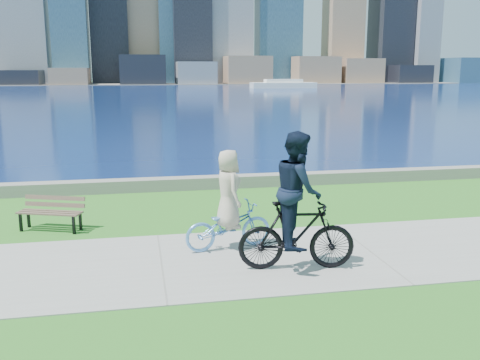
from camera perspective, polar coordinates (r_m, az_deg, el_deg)
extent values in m
plane|color=#22651A|center=(9.88, -8.37, -8.98)|extent=(320.00, 320.00, 0.00)
cube|color=gray|center=(9.87, -8.37, -8.93)|extent=(80.00, 3.50, 0.02)
cube|color=slate|center=(15.79, -9.48, -0.49)|extent=(90.00, 0.50, 0.35)
cube|color=navy|center=(81.32, -10.86, 9.06)|extent=(320.00, 131.00, 0.01)
cube|color=slate|center=(139.28, -11.01, 10.09)|extent=(320.00, 30.00, 0.12)
cube|color=black|center=(132.92, -22.28, 10.07)|extent=(8.83, 9.15, 3.33)
cube|color=#907058|center=(130.14, -17.65, 10.48)|extent=(8.33, 9.70, 3.82)
cube|color=black|center=(129.55, -10.36, 11.49)|extent=(10.41, 8.59, 6.79)
cube|color=slate|center=(129.30, -4.68, 11.30)|extent=(9.16, 6.83, 5.26)
cube|color=#907058|center=(132.16, 0.79, 11.64)|extent=(10.71, 8.49, 6.64)
cube|color=#907058|center=(137.76, 8.10, 11.53)|extent=(10.83, 7.29, 6.65)
cube|color=#907058|center=(142.33, 12.63, 11.28)|extent=(10.24, 8.05, 6.19)
cube|color=black|center=(148.05, 17.63, 10.71)|extent=(9.39, 7.67, 4.55)
cube|color=navy|center=(154.84, 23.11, 10.70)|extent=(10.35, 9.60, 6.43)
cube|color=slate|center=(143.47, -22.10, 14.27)|extent=(11.50, 9.86, 23.90)
cube|color=#907058|center=(142.79, -10.41, 18.35)|extent=(7.71, 7.05, 40.89)
cube|color=black|center=(140.09, -5.29, 18.13)|extent=(9.24, 11.43, 38.50)
cube|color=slate|center=(141.03, -1.39, 17.61)|extent=(11.85, 8.94, 35.98)
cube|color=#907058|center=(149.67, 11.01, 17.40)|extent=(9.02, 8.21, 37.71)
cube|color=black|center=(154.27, 15.75, 14.82)|extent=(9.00, 10.14, 25.96)
cube|color=slate|center=(157.00, 18.55, 14.20)|extent=(6.30, 11.97, 23.81)
cube|color=white|center=(103.10, 4.63, 10.04)|extent=(12.30, 3.52, 1.05)
cube|color=white|center=(103.08, 4.64, 10.50)|extent=(7.03, 2.64, 0.62)
cube|color=black|center=(12.61, -22.35, -4.22)|extent=(0.07, 0.07, 0.40)
cube|color=black|center=(12.02, -17.31, -4.62)|extent=(0.07, 0.07, 0.40)
cube|color=black|center=(12.87, -21.62, -3.85)|extent=(0.07, 0.07, 0.40)
cube|color=black|center=(12.29, -16.66, -4.22)|extent=(0.07, 0.07, 0.40)
cube|color=brown|center=(12.25, -19.96, -3.45)|extent=(1.35, 0.57, 0.04)
cube|color=brown|center=(12.37, -19.65, -3.29)|extent=(1.35, 0.57, 0.04)
cube|color=brown|center=(12.49, -19.34, -3.12)|extent=(1.35, 0.57, 0.04)
cube|color=brown|center=(12.55, -19.15, -2.50)|extent=(1.34, 0.54, 0.10)
cube|color=brown|center=(12.54, -19.14, -1.81)|extent=(1.34, 0.54, 0.10)
imported|color=#61A0ED|center=(10.45, -1.24, -4.92)|extent=(0.93, 1.83, 0.92)
imported|color=beige|center=(10.27, -1.26, -0.98)|extent=(0.62, 0.83, 1.53)
imported|color=black|center=(9.41, 6.06, -5.89)|extent=(0.87, 2.10, 1.23)
imported|color=black|center=(9.20, 6.17, -1.01)|extent=(0.88, 1.06, 2.01)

